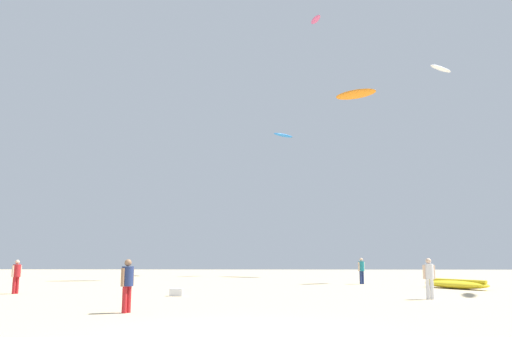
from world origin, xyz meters
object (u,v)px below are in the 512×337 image
(cooler_box, at_px, (176,292))
(kite_aloft_2, at_px, (283,135))
(kite_grounded_near, at_px, (456,284))
(kite_aloft_3, at_px, (316,20))
(person_midground, at_px, (361,269))
(person_left, at_px, (16,274))
(person_foreground, at_px, (127,281))
(kite_aloft_7, at_px, (356,94))
(person_right, at_px, (429,275))
(kite_aloft_0, at_px, (441,69))

(cooler_box, xyz_separation_m, kite_aloft_2, (5.45, 25.62, 13.19))
(kite_grounded_near, relative_size, kite_aloft_3, 1.95)
(cooler_box, height_order, kite_aloft_2, kite_aloft_2)
(person_midground, relative_size, cooler_box, 2.93)
(person_midground, distance_m, kite_aloft_3, 32.53)
(person_left, bearing_deg, person_foreground, -22.33)
(kite_aloft_2, relative_size, kite_aloft_3, 1.06)
(person_midground, distance_m, kite_aloft_7, 22.00)
(kite_aloft_7, bearing_deg, person_foreground, -111.71)
(person_midground, xyz_separation_m, kite_aloft_2, (-4.50, 15.19, 12.39))
(person_midground, relative_size, kite_aloft_7, 0.40)
(person_left, bearing_deg, person_right, 16.72)
(cooler_box, height_order, kite_aloft_7, kite_aloft_7)
(kite_grounded_near, xyz_separation_m, kite_aloft_2, (-8.75, 19.89, 13.10))
(person_right, height_order, kite_aloft_7, kite_aloft_7)
(cooler_box, bearing_deg, person_midground, 46.34)
(kite_aloft_3, relative_size, kite_aloft_7, 0.53)
(person_midground, height_order, person_right, person_right)
(person_foreground, xyz_separation_m, kite_aloft_7, (12.74, 32.00, 16.29))
(kite_aloft_0, xyz_separation_m, kite_aloft_7, (-4.34, 11.58, 1.82))
(person_foreground, relative_size, person_midground, 0.99)
(kite_aloft_0, bearing_deg, person_right, -112.37)
(person_midground, relative_size, kite_aloft_3, 0.75)
(person_right, distance_m, kite_aloft_0, 21.70)
(kite_aloft_0, height_order, kite_aloft_3, kite_aloft_3)
(cooler_box, distance_m, kite_aloft_7, 32.75)
(cooler_box, height_order, kite_aloft_3, kite_aloft_3)
(person_foreground, xyz_separation_m, kite_aloft_0, (17.08, 20.41, 14.46))
(kite_aloft_2, xyz_separation_m, kite_aloft_3, (3.74, 3.97, 13.88))
(kite_grounded_near, distance_m, kite_aloft_2, 25.37)
(person_left, bearing_deg, kite_grounded_near, 36.79)
(person_midground, height_order, kite_aloft_3, kite_aloft_3)
(person_right, height_order, kite_grounded_near, person_right)
(kite_grounded_near, bearing_deg, person_left, -168.17)
(person_midground, bearing_deg, person_foreground, 114.49)
(person_midground, bearing_deg, kite_aloft_2, -18.56)
(kite_aloft_0, bearing_deg, kite_grounded_near, -108.65)
(kite_grounded_near, xyz_separation_m, kite_aloft_0, (2.60, 7.70, 15.17))
(person_midground, bearing_deg, kite_grounded_near, -172.95)
(kite_aloft_0, relative_size, kite_aloft_2, 1.03)
(person_left, height_order, kite_aloft_0, kite_aloft_0)
(person_left, distance_m, person_right, 18.59)
(person_foreground, bearing_deg, person_midground, -93.58)
(person_midground, xyz_separation_m, kite_aloft_7, (2.51, 14.59, 16.28))
(kite_aloft_3, bearing_deg, person_midground, -87.73)
(person_midground, relative_size, person_left, 1.05)
(cooler_box, bearing_deg, kite_grounded_near, 21.98)
(person_left, relative_size, cooler_box, 2.80)
(person_midground, xyz_separation_m, kite_grounded_near, (4.25, -4.70, -0.71))
(kite_aloft_7, bearing_deg, kite_aloft_2, 175.10)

